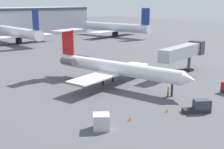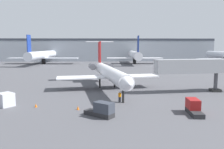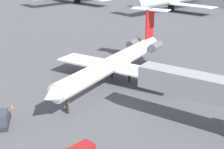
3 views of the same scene
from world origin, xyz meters
TOP-DOWN VIEW (x-y plane):
  - ground_plane at (0.00, 0.00)m, footprint 400.00×400.00m
  - regional_jet at (0.68, -0.54)m, footprint 21.39×31.14m
  - jet_bridge at (19.01, -4.91)m, footprint 17.31×4.98m
  - ground_crew_marshaller at (2.37, -12.57)m, footprint 0.48×0.43m
  - baggage_tug_trailing at (-0.40, -20.10)m, footprint 4.03×3.53m
  - traffic_cone_near at (-3.76, -16.81)m, footprint 0.36×0.36m

SIDE VIEW (x-z plane):
  - ground_plane at x=0.00m, z-range -0.10..0.00m
  - traffic_cone_near at x=-3.76m, z-range 0.00..0.55m
  - baggage_tug_trailing at x=-0.40m, z-range -0.11..1.79m
  - ground_crew_marshaller at x=2.37m, z-range 0.01..1.70m
  - regional_jet at x=0.68m, z-range -1.48..8.52m
  - jet_bridge at x=19.01m, z-range 1.62..8.27m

